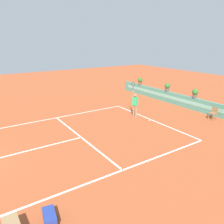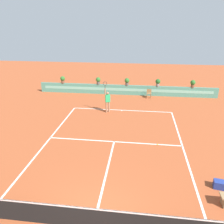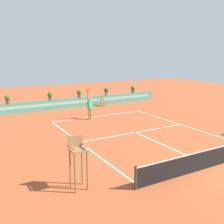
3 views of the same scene
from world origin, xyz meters
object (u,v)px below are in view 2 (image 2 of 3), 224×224
object	(u,v)px
tennis_ball_near_baseline	(158,144)
gear_bag	(222,185)
potted_plant_far_right	(193,83)
potted_plant_far_left	(63,79)
ball_kid_chair	(149,93)
tennis_player	(108,100)
potted_plant_right	(158,82)
potted_plant_centre	(127,81)
potted_plant_left	(98,80)

from	to	relation	value
tennis_ball_near_baseline	gear_bag	bearing A→B (deg)	-53.75
tennis_ball_near_baseline	potted_plant_far_right	xyz separation A→B (m)	(3.86, 10.05, 1.38)
gear_bag	potted_plant_far_left	size ratio (longest dim) A/B	0.97
ball_kid_chair	tennis_player	world-z (taller)	tennis_player
gear_bag	tennis_ball_near_baseline	bearing A→B (deg)	126.25
potted_plant_far_left	tennis_ball_near_baseline	bearing A→B (deg)	-47.35
potted_plant_right	potted_plant_far_right	bearing A→B (deg)	0.00
tennis_ball_near_baseline	potted_plant_far_left	size ratio (longest dim) A/B	0.09
gear_bag	potted_plant_far_right	world-z (taller)	potted_plant_far_right
ball_kid_chair	gear_bag	distance (m)	13.18
ball_kid_chair	potted_plant_centre	xyz separation A→B (m)	(-2.22, 0.73, 0.93)
ball_kid_chair	potted_plant_far_right	world-z (taller)	potted_plant_far_right
tennis_ball_near_baseline	potted_plant_centre	size ratio (longest dim) A/B	0.09
potted_plant_centre	potted_plant_left	world-z (taller)	same
gear_bag	tennis_ball_near_baseline	world-z (taller)	gear_bag
potted_plant_centre	potted_plant_left	xyz separation A→B (m)	(-2.95, 0.00, 0.00)
potted_plant_far_right	potted_plant_centre	bearing A→B (deg)	180.00
tennis_player	potted_plant_centre	bearing A→B (deg)	76.51
ball_kid_chair	tennis_player	distance (m)	5.60
ball_kid_chair	potted_plant_right	bearing A→B (deg)	41.25
potted_plant_centre	potted_plant_right	bearing A→B (deg)	0.00
tennis_ball_near_baseline	tennis_player	bearing A→B (deg)	127.34
ball_kid_chair	potted_plant_right	world-z (taller)	potted_plant_right
gear_bag	tennis_player	size ratio (longest dim) A/B	0.27
ball_kid_chair	tennis_player	bearing A→B (deg)	-128.26
tennis_ball_near_baseline	potted_plant_left	world-z (taller)	potted_plant_left
tennis_player	potted_plant_left	bearing A→B (deg)	108.65
tennis_ball_near_baseline	potted_plant_left	xyz separation A→B (m)	(-5.50, 10.05, 1.38)
potted_plant_far_right	potted_plant_left	bearing A→B (deg)	180.00
gear_bag	potted_plant_left	world-z (taller)	potted_plant_left
tennis_ball_near_baseline	ball_kid_chair	bearing A→B (deg)	91.99
tennis_player	gear_bag	bearing A→B (deg)	-53.11
potted_plant_centre	potted_plant_far_left	xyz separation A→B (m)	(-6.71, 0.00, 0.00)
ball_kid_chair	tennis_ball_near_baseline	world-z (taller)	ball_kid_chair
potted_plant_far_left	potted_plant_far_right	bearing A→B (deg)	0.00
potted_plant_left	potted_plant_far_left	bearing A→B (deg)	180.00
potted_plant_far_right	tennis_ball_near_baseline	bearing A→B (deg)	-111.00
potted_plant_right	tennis_player	bearing A→B (deg)	-129.99
tennis_player	potted_plant_right	bearing A→B (deg)	50.01
potted_plant_centre	potted_plant_right	world-z (taller)	same
potted_plant_far_left	potted_plant_left	xyz separation A→B (m)	(3.76, 0.00, 0.00)
potted_plant_far_right	potted_plant_right	world-z (taller)	same
potted_plant_left	potted_plant_right	size ratio (longest dim) A/B	1.00
tennis_player	tennis_ball_near_baseline	distance (m)	6.30
potted_plant_centre	potted_plant_right	size ratio (longest dim) A/B	1.00
potted_plant_left	potted_plant_far_right	xyz separation A→B (m)	(9.35, 0.00, 0.00)
tennis_ball_near_baseline	potted_plant_far_left	distance (m)	13.73
tennis_player	potted_plant_left	xyz separation A→B (m)	(-1.72, 5.11, 0.36)
ball_kid_chair	potted_plant_centre	distance (m)	2.52
tennis_player	potted_plant_far_right	size ratio (longest dim) A/B	3.57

